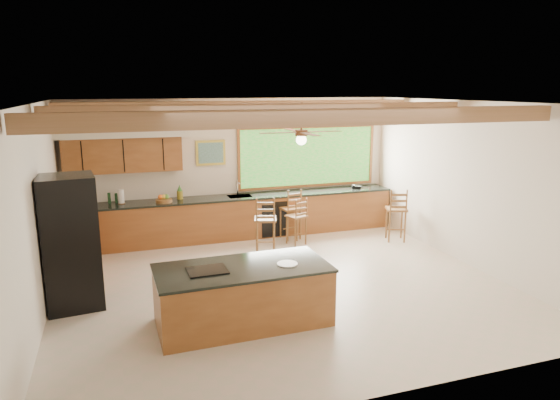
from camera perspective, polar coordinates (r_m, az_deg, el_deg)
name	(u,v)px	position (r m, az deg, el deg)	size (l,w,h in m)	color
ground	(283,285)	(8.46, 0.30, -9.68)	(7.20, 7.20, 0.00)	beige
room_shell	(261,149)	(8.45, -2.20, 5.85)	(7.27, 6.54, 3.02)	beige
counter_run	(206,224)	(10.44, -8.43, -2.73)	(7.12, 3.10, 1.23)	brown
island	(243,295)	(7.06, -4.26, -10.75)	(2.40, 1.16, 0.85)	brown
refrigerator	(71,242)	(7.98, -22.79, -4.49)	(0.85, 0.83, 2.00)	black
bar_stool_a	(291,210)	(10.72, 1.30, -1.10)	(0.47, 0.47, 1.12)	brown
bar_stool_b	(266,221)	(9.70, -1.57, -2.36)	(0.53, 0.53, 1.18)	brown
bar_stool_c	(297,217)	(10.35, 1.98, -2.00)	(0.46, 0.46, 1.00)	brown
bar_stool_d	(398,210)	(10.86, 13.33, -1.14)	(0.53, 0.53, 1.15)	brown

